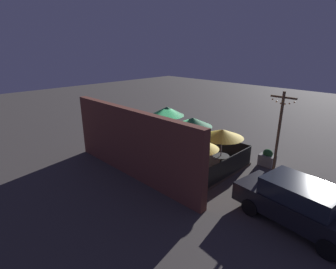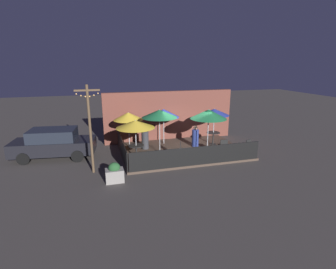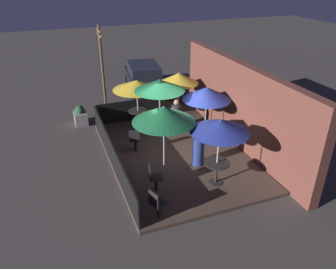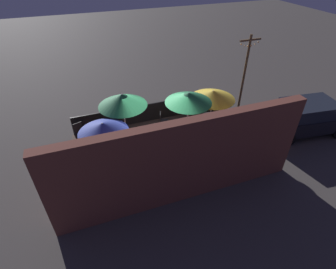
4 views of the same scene
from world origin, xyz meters
name	(u,v)px [view 4 (image 4 of 4)]	position (x,y,z in m)	size (l,w,h in m)	color
ground_plane	(159,152)	(0.00, 0.00, 0.00)	(60.00, 60.00, 0.00)	#423D3A
patio_deck	(159,151)	(0.00, 0.00, 0.06)	(7.01, 4.85, 0.12)	#47382D
building_wall	(183,163)	(0.00, 2.66, 1.63)	(8.61, 0.36, 3.27)	brown
fence_front	(143,113)	(0.00, -2.38, 0.59)	(6.81, 0.05, 0.95)	black
fence_side_left	(229,125)	(-3.46, 0.00, 0.59)	(0.05, 4.65, 0.95)	black
patio_umbrella_0	(103,128)	(2.21, 0.53, 2.16)	(1.82, 1.82, 2.24)	#B2B2B7
patio_umbrella_1	(213,95)	(-2.78, -0.63, 1.99)	(2.03, 2.03, 2.07)	#B2B2B7
patio_umbrella_2	(122,100)	(1.19, -0.88, 2.35)	(1.99, 1.99, 2.49)	#B2B2B7
patio_umbrella_3	(190,130)	(-0.69, 1.56, 2.06)	(1.90, 1.90, 2.19)	#B2B2B7
patio_umbrella_4	(189,98)	(-1.37, -0.12, 2.37)	(1.94, 1.94, 2.47)	#B2B2B7
patio_umbrella_5	(239,115)	(-2.89, 1.30, 2.03)	(1.74, 1.74, 2.14)	#B2B2B7
dining_table_0	(108,158)	(2.21, 0.53, 0.73)	(0.82, 0.82, 0.77)	black
dining_table_1	(210,119)	(-2.78, -0.63, 0.69)	(0.83, 0.83, 0.73)	black
patio_chair_0	(80,132)	(3.10, -1.78, 0.62)	(0.52, 0.52, 0.92)	black
patio_chair_1	(163,121)	(-0.67, -1.37, 0.63)	(0.51, 0.51, 0.94)	black
patio_chair_2	(109,130)	(1.87, -1.47, 0.63)	(0.46, 0.46, 0.93)	black
patron_0	(210,141)	(-2.02, 0.85, 0.69)	(0.48, 0.48, 1.30)	#333338
patron_1	(138,151)	(1.00, 0.46, 0.69)	(0.56, 0.56, 1.28)	navy
planter_box	(211,98)	(-4.11, -2.95, 0.39)	(0.78, 0.55, 0.89)	gray
light_post	(244,73)	(-5.01, -1.63, 2.30)	(1.10, 0.12, 4.13)	brown
parked_car_0	(307,117)	(-7.01, 0.94, 0.85)	(4.47, 2.21, 1.62)	black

